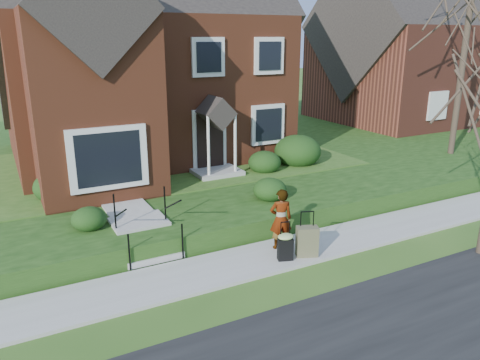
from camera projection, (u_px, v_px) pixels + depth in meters
ground at (266, 259)px, 11.56m from camera, size 120.00×120.00×0.00m
sidewalk at (266, 257)px, 11.55m from camera, size 60.00×1.60×0.08m
terrace at (221, 144)px, 22.47m from camera, size 44.00×20.00×0.60m
walkway at (114, 193)px, 14.49m from camera, size 1.20×6.00×0.06m
main_house at (136, 37)px, 18.05m from camera, size 10.40×10.20×9.40m
neighbour_house at (411, 37)px, 26.45m from camera, size 9.40×8.00×9.20m
front_steps at (144, 234)px, 11.87m from camera, size 1.40×2.02×1.50m
foundation_shrubs at (229, 163)px, 16.02m from camera, size 10.24×4.35×1.24m
woman at (281, 219)px, 11.76m from camera, size 0.66×0.53×1.58m
suitcase_black at (285, 245)px, 11.25m from camera, size 0.48×0.44×0.97m
suitcase_olive at (307, 241)px, 11.46m from camera, size 0.60×0.47×1.14m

